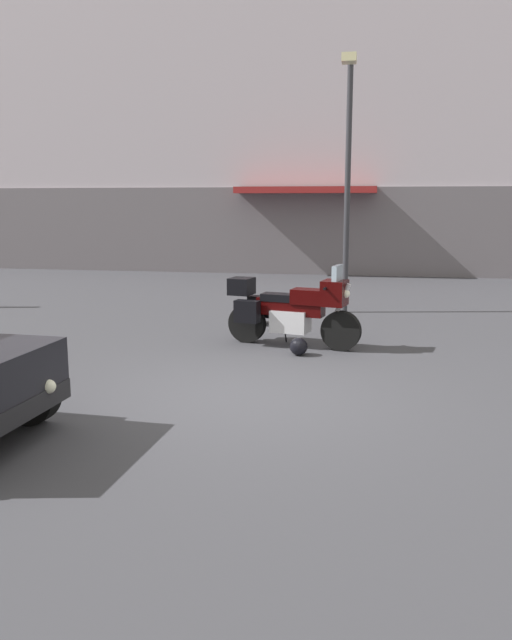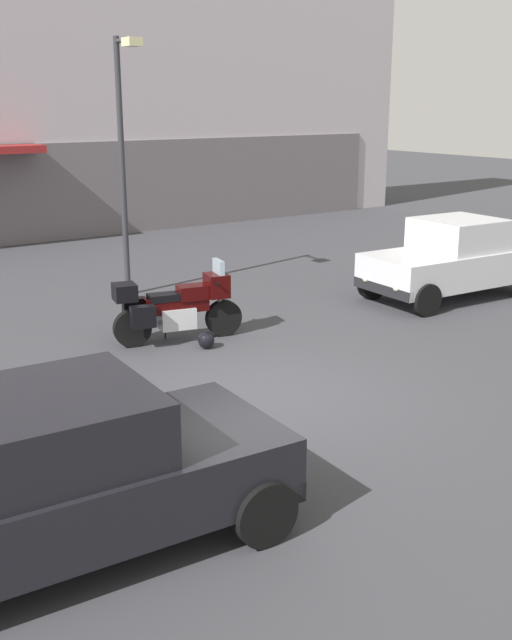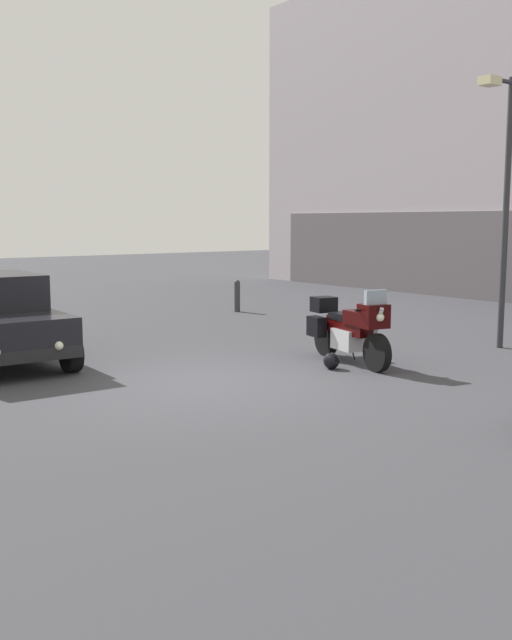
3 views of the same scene
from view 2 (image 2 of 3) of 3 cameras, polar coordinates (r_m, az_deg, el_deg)
name	(u,v)px [view 2 (image 2 of 3)]	position (r m, az deg, el deg)	size (l,w,h in m)	color
ground_plane	(262,395)	(10.66, 0.42, -5.69)	(80.00, 80.00, 0.00)	#38383D
motorcycle	(176,306)	(12.90, -6.04, 1.04)	(2.24, 0.99, 1.36)	black
helmet	(206,340)	(12.62, -3.77, -1.53)	(0.28, 0.28, 0.28)	black
car_hatchback_near	(453,259)	(16.26, 14.60, 4.44)	(3.94, 1.95, 1.64)	silver
car_sedan_far	(40,479)	(7.04, -15.90, -11.44)	(4.64, 2.09, 1.56)	black
streetlamp_curbside	(124,145)	(15.79, -9.89, 12.85)	(0.28, 0.94, 5.17)	#2D2D33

